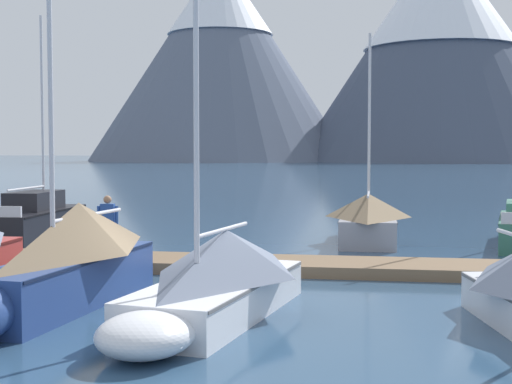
# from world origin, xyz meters

# --- Properties ---
(ground_plane) EXTENTS (700.00, 700.00, 0.00)m
(ground_plane) POSITION_xyz_m (0.00, 0.00, 0.00)
(ground_plane) COLOR #2D4C6B
(mountain_west_summit) EXTENTS (75.69, 75.69, 58.61)m
(mountain_west_summit) POSITION_xyz_m (-54.00, 190.03, 30.34)
(mountain_west_summit) COLOR slate
(mountain_west_summit) RESTS_ON ground
(mountain_central_massif) EXTENTS (80.34, 80.34, 61.79)m
(mountain_central_massif) POSITION_xyz_m (7.61, 195.55, 32.75)
(mountain_central_massif) COLOR #424C60
(mountain_central_massif) RESTS_ON ground
(dock) EXTENTS (21.22, 3.80, 0.30)m
(dock) POSITION_xyz_m (0.00, 4.00, 0.15)
(dock) COLOR brown
(dock) RESTS_ON ground
(sailboat_nearest_berth) EXTENTS (2.61, 7.00, 8.27)m
(sailboat_nearest_berth) POSITION_xyz_m (-9.17, 9.52, 0.68)
(sailboat_nearest_berth) COLOR black
(sailboat_nearest_berth) RESTS_ON ground
(sailboat_mid_dock_port) EXTENTS (1.69, 7.08, 6.95)m
(sailboat_mid_dock_port) POSITION_xyz_m (-2.23, -1.56, 0.99)
(sailboat_mid_dock_port) COLOR navy
(sailboat_mid_dock_port) RESTS_ON ground
(sailboat_mid_dock_starboard) EXTENTS (2.49, 6.77, 7.10)m
(sailboat_mid_dock_starboard) POSITION_xyz_m (0.99, -1.57, 0.78)
(sailboat_mid_dock_starboard) COLOR white
(sailboat_mid_dock_starboard) RESTS_ON ground
(sailboat_far_berth) EXTENTS (2.37, 6.44, 7.35)m
(sailboat_far_berth) POSITION_xyz_m (2.90, 11.03, 0.80)
(sailboat_far_berth) COLOR #93939E
(sailboat_far_berth) RESTS_ON ground
(person_on_dock) EXTENTS (0.58, 0.29, 1.69)m
(person_on_dock) POSITION_xyz_m (-3.64, 3.60, 1.26)
(person_on_dock) COLOR #232328
(person_on_dock) RESTS_ON dock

